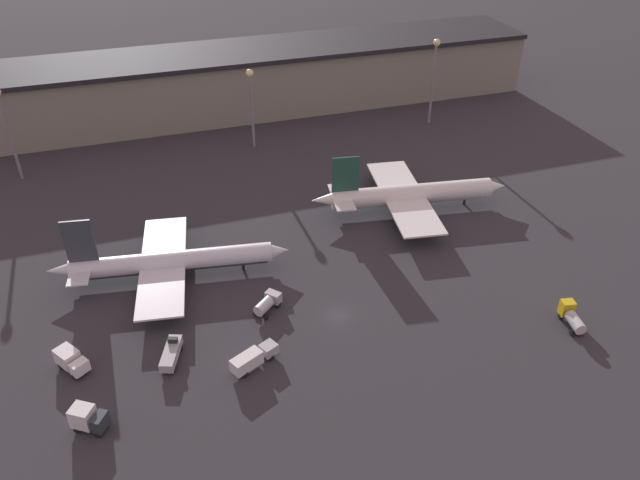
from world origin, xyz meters
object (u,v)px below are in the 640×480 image
(service_vehicle_3, at_px, (267,303))
(service_vehicle_5, at_px, (253,358))
(service_vehicle_4, at_px, (572,317))
(service_vehicle_1, at_px, (71,360))
(service_vehicle_2, at_px, (88,418))
(airplane_1, at_px, (409,195))
(airplane_0, at_px, (170,262))
(service_vehicle_0, at_px, (171,353))

(service_vehicle_3, height_order, service_vehicle_5, service_vehicle_5)
(service_vehicle_4, height_order, service_vehicle_5, service_vehicle_4)
(service_vehicle_1, relative_size, service_vehicle_3, 1.09)
(service_vehicle_2, height_order, service_vehicle_3, service_vehicle_2)
(service_vehicle_1, bearing_deg, service_vehicle_4, 45.08)
(service_vehicle_3, bearing_deg, airplane_1, -9.42)
(airplane_0, xyz_separation_m, service_vehicle_1, (-16.56, -18.27, -1.37))
(service_vehicle_1, bearing_deg, service_vehicle_2, -23.68)
(airplane_1, height_order, service_vehicle_0, airplane_1)
(service_vehicle_1, bearing_deg, service_vehicle_3, 63.33)
(service_vehicle_1, bearing_deg, airplane_0, 103.77)
(airplane_1, relative_size, service_vehicle_3, 7.66)
(service_vehicle_2, relative_size, service_vehicle_5, 0.66)
(service_vehicle_0, height_order, service_vehicle_1, service_vehicle_1)
(airplane_1, relative_size, service_vehicle_1, 7.00)
(service_vehicle_3, distance_m, service_vehicle_4, 48.77)
(service_vehicle_3, bearing_deg, airplane_0, 92.58)
(service_vehicle_0, bearing_deg, service_vehicle_2, 148.10)
(airplane_1, bearing_deg, service_vehicle_0, -142.21)
(service_vehicle_4, distance_m, service_vehicle_5, 50.70)
(airplane_0, bearing_deg, service_vehicle_1, -123.61)
(service_vehicle_0, xyz_separation_m, service_vehicle_3, (16.36, 6.67, 0.13))
(service_vehicle_0, distance_m, service_vehicle_5, 12.30)
(service_vehicle_2, bearing_deg, airplane_0, 97.76)
(service_vehicle_1, xyz_separation_m, service_vehicle_4, (75.60, -14.56, -0.07))
(airplane_0, height_order, service_vehicle_3, airplane_0)
(service_vehicle_5, bearing_deg, airplane_0, 82.58)
(airplane_0, height_order, service_vehicle_1, airplane_0)
(service_vehicle_2, height_order, service_vehicle_5, service_vehicle_2)
(service_vehicle_4, relative_size, service_vehicle_5, 0.79)
(service_vehicle_0, bearing_deg, airplane_1, -40.88)
(service_vehicle_0, distance_m, service_vehicle_2, 15.15)
(airplane_1, bearing_deg, service_vehicle_5, -131.55)
(airplane_0, xyz_separation_m, service_vehicle_2, (-14.36, -30.36, -1.19))
(service_vehicle_0, relative_size, service_vehicle_4, 1.13)
(service_vehicle_0, bearing_deg, service_vehicle_4, -80.95)
(service_vehicle_1, distance_m, service_vehicle_5, 26.51)
(airplane_0, distance_m, service_vehicle_4, 67.56)
(service_vehicle_2, height_order, service_vehicle_4, service_vehicle_2)
(airplane_0, distance_m, service_vehicle_2, 33.61)
(airplane_0, relative_size, service_vehicle_3, 7.74)
(service_vehicle_1, xyz_separation_m, service_vehicle_2, (2.21, -12.10, 0.19))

